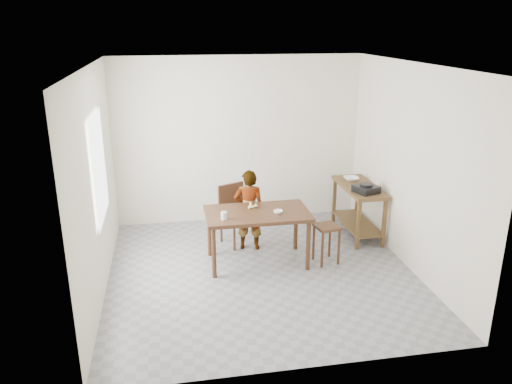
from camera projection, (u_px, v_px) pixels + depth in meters
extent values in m
cube|color=gray|center=(261.00, 273.00, 6.68)|extent=(4.00, 4.00, 0.04)
cube|color=white|center=(262.00, 63.00, 5.80)|extent=(4.00, 4.00, 0.04)
cube|color=white|center=(238.00, 140.00, 8.12)|extent=(4.00, 0.04, 2.70)
cube|color=white|center=(305.00, 242.00, 4.36)|extent=(4.00, 0.04, 2.70)
cube|color=white|center=(94.00, 184.00, 5.90)|extent=(0.04, 4.00, 2.70)
cube|color=white|center=(412.00, 168.00, 6.58)|extent=(0.04, 4.00, 2.70)
cube|color=white|center=(99.00, 167.00, 6.05)|extent=(0.02, 1.10, 1.30)
imported|color=silver|center=(249.00, 210.00, 7.20)|extent=(0.49, 0.38, 1.20)
cylinder|color=silver|center=(224.00, 216.00, 6.45)|extent=(0.09, 0.09, 0.10)
imported|color=white|center=(278.00, 212.00, 6.67)|extent=(0.13, 0.13, 0.04)
imported|color=white|center=(351.00, 179.00, 7.87)|extent=(0.25, 0.25, 0.06)
cube|color=black|center=(366.00, 189.00, 7.32)|extent=(0.40, 0.40, 0.10)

